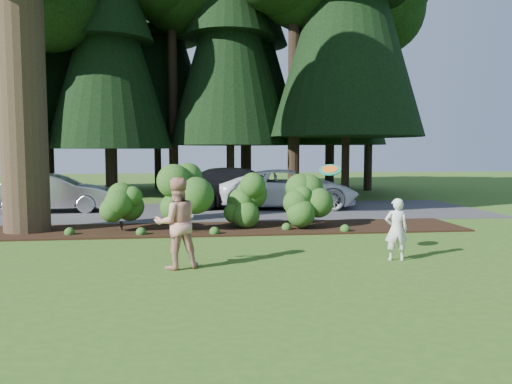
{
  "coord_description": "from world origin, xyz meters",
  "views": [
    {
      "loc": [
        0.08,
        -11.18,
        2.31
      ],
      "look_at": [
        1.56,
        0.8,
        1.3
      ],
      "focal_mm": 35.0,
      "sensor_mm": 36.0,
      "label": 1
    }
  ],
  "objects_px": {
    "car_white_suv": "(288,189)",
    "adult": "(177,223)",
    "car_silver_wagon": "(54,193)",
    "frisbee": "(330,170)",
    "car_dark_suv": "(243,187)",
    "child": "(396,229)"
  },
  "relations": [
    {
      "from": "car_white_suv",
      "to": "car_dark_suv",
      "type": "bearing_deg",
      "value": 81.04
    },
    {
      "from": "frisbee",
      "to": "adult",
      "type": "bearing_deg",
      "value": -172.64
    },
    {
      "from": "frisbee",
      "to": "car_silver_wagon",
      "type": "bearing_deg",
      "value": 131.62
    },
    {
      "from": "car_silver_wagon",
      "to": "car_dark_suv",
      "type": "bearing_deg",
      "value": -88.61
    },
    {
      "from": "car_silver_wagon",
      "to": "adult",
      "type": "relative_size",
      "value": 2.4
    },
    {
      "from": "car_silver_wagon",
      "to": "car_dark_suv",
      "type": "distance_m",
      "value": 7.15
    },
    {
      "from": "child",
      "to": "adult",
      "type": "xyz_separation_m",
      "value": [
        -4.55,
        -0.16,
        0.24
      ]
    },
    {
      "from": "car_white_suv",
      "to": "frisbee",
      "type": "relative_size",
      "value": 11.19
    },
    {
      "from": "car_silver_wagon",
      "to": "frisbee",
      "type": "distance_m",
      "value": 12.12
    },
    {
      "from": "car_white_suv",
      "to": "frisbee",
      "type": "bearing_deg",
      "value": 179.89
    },
    {
      "from": "car_dark_suv",
      "to": "frisbee",
      "type": "xyz_separation_m",
      "value": [
        0.9,
        -9.65,
        1.08
      ]
    },
    {
      "from": "adult",
      "to": "car_silver_wagon",
      "type": "bearing_deg",
      "value": -78.02
    },
    {
      "from": "car_silver_wagon",
      "to": "child",
      "type": "distance_m",
      "value": 13.2
    },
    {
      "from": "frisbee",
      "to": "child",
      "type": "bearing_deg",
      "value": -10.4
    },
    {
      "from": "car_silver_wagon",
      "to": "car_white_suv",
      "type": "distance_m",
      "value": 8.88
    },
    {
      "from": "car_white_suv",
      "to": "car_dark_suv",
      "type": "distance_m",
      "value": 1.81
    },
    {
      "from": "car_dark_suv",
      "to": "adult",
      "type": "distance_m",
      "value": 10.31
    },
    {
      "from": "car_silver_wagon",
      "to": "car_dark_suv",
      "type": "xyz_separation_m",
      "value": [
        7.12,
        0.62,
        0.09
      ]
    },
    {
      "from": "adult",
      "to": "frisbee",
      "type": "relative_size",
      "value": 3.65
    },
    {
      "from": "car_silver_wagon",
      "to": "adult",
      "type": "bearing_deg",
      "value": -156.48
    },
    {
      "from": "car_white_suv",
      "to": "adult",
      "type": "distance_m",
      "value": 10.43
    },
    {
      "from": "car_white_suv",
      "to": "adult",
      "type": "bearing_deg",
      "value": 162.44
    }
  ]
}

